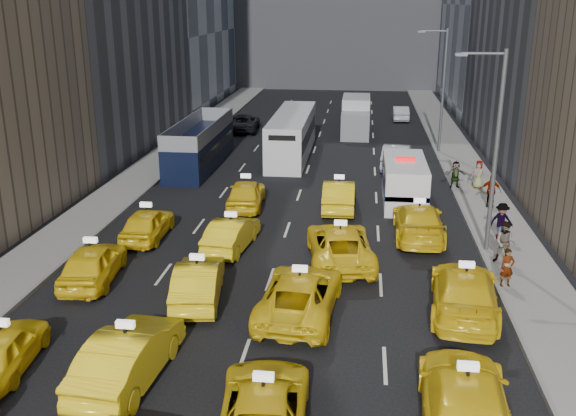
% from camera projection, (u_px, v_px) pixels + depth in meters
% --- Properties ---
extents(ground, '(160.00, 160.00, 0.00)m').
position_uv_depth(ground, '(231.00, 392.00, 18.71)').
color(ground, black).
rests_on(ground, ground).
extents(sidewalk_west, '(3.00, 90.00, 0.15)m').
position_uv_depth(sidewalk_west, '(152.00, 168.00, 43.45)').
color(sidewalk_west, gray).
rests_on(sidewalk_west, ground).
extents(sidewalk_east, '(3.00, 90.00, 0.15)m').
position_uv_depth(sidewalk_east, '(469.00, 177.00, 41.15)').
color(sidewalk_east, gray).
rests_on(sidewalk_east, ground).
extents(curb_west, '(0.15, 90.00, 0.18)m').
position_uv_depth(curb_west, '(173.00, 168.00, 43.28)').
color(curb_west, slate).
rests_on(curb_west, ground).
extents(curb_east, '(0.15, 90.00, 0.18)m').
position_uv_depth(curb_east, '(446.00, 176.00, 41.30)').
color(curb_east, slate).
rests_on(curb_east, ground).
extents(streetlight_near, '(2.15, 0.22, 9.00)m').
position_uv_depth(streetlight_near, '(494.00, 146.00, 27.51)').
color(streetlight_near, '#595B60').
rests_on(streetlight_near, ground).
extents(streetlight_far, '(2.15, 0.22, 9.00)m').
position_uv_depth(streetlight_far, '(442.00, 87.00, 46.40)').
color(streetlight_far, '#595B60').
rests_on(streetlight_far, ground).
extents(taxi_4, '(2.04, 4.22, 1.39)m').
position_uv_depth(taxi_4, '(4.00, 349.00, 19.69)').
color(taxi_4, yellow).
rests_on(taxi_4, ground).
extents(taxi_5, '(2.17, 5.17, 1.66)m').
position_uv_depth(taxi_5, '(128.00, 356.00, 19.06)').
color(taxi_5, yellow).
rests_on(taxi_5, ground).
extents(taxi_6, '(2.73, 5.24, 1.41)m').
position_uv_depth(taxi_6, '(264.00, 407.00, 16.86)').
color(taxi_6, yellow).
rests_on(taxi_6, ground).
extents(taxi_7, '(2.73, 5.91, 1.67)m').
position_uv_depth(taxi_7, '(465.00, 401.00, 16.89)').
color(taxi_7, yellow).
rests_on(taxi_7, ground).
extents(taxi_8, '(2.32, 4.78, 1.57)m').
position_uv_depth(taxi_8, '(93.00, 263.00, 25.86)').
color(taxi_8, yellow).
rests_on(taxi_8, ground).
extents(taxi_9, '(2.27, 4.87, 1.55)m').
position_uv_depth(taxi_9, '(198.00, 281.00, 24.24)').
color(taxi_9, yellow).
rests_on(taxi_9, ground).
extents(taxi_10, '(3.03, 5.84, 1.57)m').
position_uv_depth(taxi_10, '(300.00, 294.00, 23.14)').
color(taxi_10, yellow).
rests_on(taxi_10, ground).
extents(taxi_11, '(2.95, 5.99, 1.67)m').
position_uv_depth(taxi_11, '(464.00, 291.00, 23.24)').
color(taxi_11, yellow).
rests_on(taxi_11, ground).
extents(taxi_12, '(1.83, 4.38, 1.48)m').
position_uv_depth(taxi_12, '(147.00, 224.00, 30.55)').
color(taxi_12, yellow).
rests_on(taxi_12, ground).
extents(taxi_13, '(2.05, 4.55, 1.45)m').
position_uv_depth(taxi_13, '(231.00, 234.00, 29.30)').
color(taxi_13, yellow).
rests_on(taxi_13, ground).
extents(taxi_14, '(3.41, 6.07, 1.60)m').
position_uv_depth(taxi_14, '(340.00, 245.00, 27.75)').
color(taxi_14, yellow).
rests_on(taxi_14, ground).
extents(taxi_15, '(2.35, 5.66, 1.64)m').
position_uv_depth(taxi_15, '(418.00, 221.00, 30.65)').
color(taxi_15, yellow).
rests_on(taxi_15, ground).
extents(taxi_16, '(2.14, 4.74, 1.58)m').
position_uv_depth(taxi_16, '(246.00, 194.00, 35.12)').
color(taxi_16, yellow).
rests_on(taxi_16, ground).
extents(taxi_17, '(1.78, 4.88, 1.60)m').
position_uv_depth(taxi_17, '(339.00, 195.00, 34.87)').
color(taxi_17, yellow).
rests_on(taxi_17, ground).
extents(nypd_van, '(3.07, 6.24, 2.57)m').
position_uv_depth(nypd_van, '(404.00, 182.00, 35.98)').
color(nypd_van, white).
rests_on(nypd_van, ground).
extents(double_decker, '(3.61, 10.94, 3.12)m').
position_uv_depth(double_decker, '(200.00, 144.00, 43.70)').
color(double_decker, black).
rests_on(double_decker, ground).
extents(city_bus, '(3.54, 12.15, 3.09)m').
position_uv_depth(city_bus, '(292.00, 135.00, 46.64)').
color(city_bus, silver).
rests_on(city_bus, ground).
extents(box_truck, '(2.49, 6.77, 3.06)m').
position_uv_depth(box_truck, '(356.00, 116.00, 54.20)').
color(box_truck, silver).
rests_on(box_truck, ground).
extents(misc_car_0, '(2.34, 5.21, 1.66)m').
position_uv_depth(misc_car_0, '(396.00, 156.00, 43.39)').
color(misc_car_0, '#A3A5AA').
rests_on(misc_car_0, ground).
extents(misc_car_1, '(2.83, 5.47, 1.47)m').
position_uv_depth(misc_car_1, '(244.00, 123.00, 55.64)').
color(misc_car_1, black).
rests_on(misc_car_1, ground).
extents(misc_car_2, '(2.17, 5.11, 1.47)m').
position_uv_depth(misc_car_2, '(353.00, 113.00, 60.41)').
color(misc_car_2, slate).
rests_on(misc_car_2, ground).
extents(misc_car_3, '(1.94, 4.77, 1.62)m').
position_uv_depth(misc_car_3, '(298.00, 115.00, 58.67)').
color(misc_car_3, black).
rests_on(misc_car_3, ground).
extents(misc_car_4, '(1.52, 4.18, 1.37)m').
position_uv_depth(misc_car_4, '(400.00, 113.00, 60.67)').
color(misc_car_4, '#A7ABAF').
rests_on(misc_car_4, ground).
extents(pedestrian_0, '(0.64, 0.50, 1.56)m').
position_uv_depth(pedestrian_0, '(507.00, 268.00, 25.08)').
color(pedestrian_0, gray).
rests_on(pedestrian_0, sidewalk_east).
extents(pedestrian_1, '(1.01, 0.75, 1.86)m').
position_uv_depth(pedestrian_1, '(505.00, 243.00, 27.25)').
color(pedestrian_1, gray).
rests_on(pedestrian_1, sidewalk_east).
extents(pedestrian_2, '(1.20, 0.64, 1.76)m').
position_uv_depth(pedestrian_2, '(501.00, 221.00, 30.03)').
color(pedestrian_2, gray).
rests_on(pedestrian_2, sidewalk_east).
extents(pedestrian_3, '(1.14, 0.69, 1.81)m').
position_uv_depth(pedestrian_3, '(491.00, 191.00, 34.76)').
color(pedestrian_3, gray).
rests_on(pedestrian_3, sidewalk_east).
extents(pedestrian_4, '(0.93, 0.70, 1.69)m').
position_uv_depth(pedestrian_4, '(478.00, 174.00, 38.21)').
color(pedestrian_4, gray).
rests_on(pedestrian_4, sidewalk_east).
extents(pedestrian_5, '(1.54, 0.64, 1.61)m').
position_uv_depth(pedestrian_5, '(455.00, 174.00, 38.35)').
color(pedestrian_5, gray).
rests_on(pedestrian_5, sidewalk_east).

